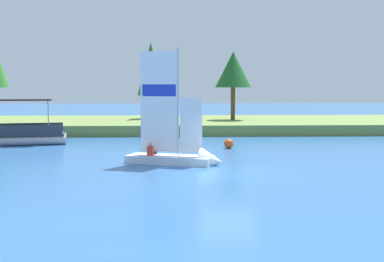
{
  "coord_description": "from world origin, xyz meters",
  "views": [
    {
      "loc": [
        -2.44,
        -21.11,
        3.63
      ],
      "look_at": [
        -1.25,
        7.2,
        1.2
      ],
      "focal_mm": 46.7,
      "sensor_mm": 36.0,
      "label": 1
    }
  ],
  "objects_px": {
    "pontoon_boat": "(22,134)",
    "channel_buoy": "(229,144)",
    "sailboat": "(185,155)",
    "shoreline_tree_midleft": "(151,69)",
    "shoreline_tree_centre": "(233,70)"
  },
  "relations": [
    {
      "from": "pontoon_boat",
      "to": "channel_buoy",
      "type": "xyz_separation_m",
      "value": [
        13.23,
        -2.91,
        -0.4
      ]
    },
    {
      "from": "sailboat",
      "to": "pontoon_boat",
      "type": "height_order",
      "value": "sailboat"
    },
    {
      "from": "shoreline_tree_midleft",
      "to": "pontoon_boat",
      "type": "relative_size",
      "value": 1.19
    },
    {
      "from": "shoreline_tree_centre",
      "to": "sailboat",
      "type": "distance_m",
      "value": 21.66
    },
    {
      "from": "pontoon_boat",
      "to": "channel_buoy",
      "type": "distance_m",
      "value": 13.55
    },
    {
      "from": "shoreline_tree_midleft",
      "to": "shoreline_tree_centre",
      "type": "relative_size",
      "value": 1.17
    },
    {
      "from": "shoreline_tree_midleft",
      "to": "channel_buoy",
      "type": "height_order",
      "value": "shoreline_tree_midleft"
    },
    {
      "from": "shoreline_tree_centre",
      "to": "channel_buoy",
      "type": "height_order",
      "value": "shoreline_tree_centre"
    },
    {
      "from": "pontoon_boat",
      "to": "shoreline_tree_centre",
      "type": "bearing_deg",
      "value": 26.07
    },
    {
      "from": "sailboat",
      "to": "channel_buoy",
      "type": "height_order",
      "value": "sailboat"
    },
    {
      "from": "sailboat",
      "to": "shoreline_tree_midleft",
      "type": "bearing_deg",
      "value": 115.86
    },
    {
      "from": "shoreline_tree_midleft",
      "to": "shoreline_tree_centre",
      "type": "height_order",
      "value": "shoreline_tree_midleft"
    },
    {
      "from": "sailboat",
      "to": "channel_buoy",
      "type": "relative_size",
      "value": 10.54
    },
    {
      "from": "shoreline_tree_centre",
      "to": "sailboat",
      "type": "height_order",
      "value": "shoreline_tree_centre"
    },
    {
      "from": "shoreline_tree_midleft",
      "to": "shoreline_tree_centre",
      "type": "bearing_deg",
      "value": -16.5
    }
  ]
}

